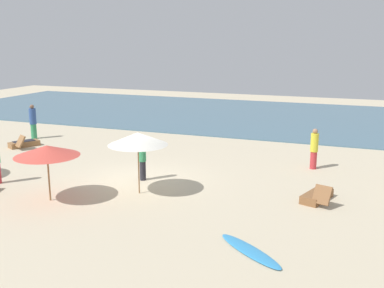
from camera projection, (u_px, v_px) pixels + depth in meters
ground_plane at (138, 182)px, 17.71m from camera, size 60.00×60.00×0.00m
ocean_water at (245, 115)px, 33.19m from camera, size 48.00×16.00×0.06m
umbrella_0 at (47, 151)px, 15.27m from camera, size 2.21×2.21×1.96m
umbrella_3 at (138, 139)px, 15.94m from camera, size 2.14×2.14×2.25m
lounger_0 at (24, 144)px, 23.45m from camera, size 1.29×1.73×0.73m
lounger_3 at (317, 196)px, 15.57m from camera, size 1.07×1.74×0.74m
person_0 at (314, 149)px, 19.32m from camera, size 0.45×0.45×1.76m
person_1 at (33, 122)px, 25.25m from camera, size 0.52×0.52×1.93m
person_3 at (142, 158)px, 17.73m from camera, size 0.37×0.37×1.78m
surfboard at (250, 251)px, 11.84m from camera, size 2.20×1.87×0.07m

